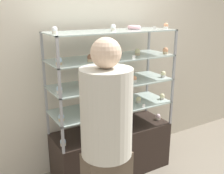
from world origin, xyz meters
The scene contains 35 objects.
ground_plane centered at (0.00, 0.00, 0.00)m, with size 20.00×20.00×0.00m, color gray.
back_wall centered at (0.00, 0.40, 1.30)m, with size 8.00×0.05×2.60m.
display_base centered at (0.00, 0.00, 0.29)m, with size 1.40×0.50×0.58m.
display_riser_lower centered at (0.00, 0.00, 0.85)m, with size 1.40×0.50×0.28m.
display_riser_middle centered at (0.00, 0.00, 1.13)m, with size 1.40×0.50×0.28m.
display_riser_upper centered at (0.00, 0.00, 1.41)m, with size 1.40×0.50×0.28m.
display_riser_top centered at (0.00, 0.00, 1.70)m, with size 1.40×0.50×0.28m.
layer_cake_centerpiece centered at (-0.08, 0.01, 0.92)m, with size 0.21×0.21×0.11m.
sheet_cake_frosted centered at (-0.28, -0.03, 1.18)m, with size 0.20×0.15×0.07m.
cupcake_0 centered at (-0.64, -0.09, 0.62)m, with size 0.06×0.06×0.07m.
cupcake_1 centered at (-0.20, -0.04, 0.62)m, with size 0.06×0.06×0.07m.
cupcake_2 centered at (0.20, -0.07, 0.62)m, with size 0.06×0.06×0.07m.
cupcake_3 centered at (0.63, -0.07, 0.62)m, with size 0.06×0.06×0.07m.
price_tag_0 centered at (0.09, -0.23, 0.60)m, with size 0.04×0.00×0.04m.
cupcake_4 centered at (-0.64, -0.10, 0.90)m, with size 0.06×0.06×0.07m.
cupcake_5 centered at (-0.33, -0.06, 0.90)m, with size 0.06×0.06×0.07m.
cupcake_6 centered at (0.33, -0.06, 0.90)m, with size 0.06×0.06×0.07m.
cupcake_7 centered at (0.65, -0.11, 0.90)m, with size 0.06×0.06×0.07m.
price_tag_1 centered at (0.28, -0.23, 0.89)m, with size 0.04×0.00×0.04m.
cupcake_8 centered at (-0.64, -0.08, 1.18)m, with size 0.06×0.06×0.08m.
cupcake_9 centered at (0.21, -0.13, 1.18)m, with size 0.06×0.06×0.08m.
cupcake_10 centered at (0.64, -0.12, 1.18)m, with size 0.06×0.06×0.08m.
price_tag_2 centered at (-0.43, -0.23, 1.17)m, with size 0.04×0.00×0.04m.
cupcake_11 centered at (-0.63, -0.10, 1.46)m, with size 0.06×0.06×0.08m.
cupcake_12 centered at (-0.31, -0.11, 1.46)m, with size 0.06×0.06×0.08m.
cupcake_13 centered at (0.00, -0.10, 1.46)m, with size 0.06×0.06×0.08m.
cupcake_14 centered at (0.31, -0.04, 1.46)m, with size 0.06×0.06×0.08m.
cupcake_15 centered at (0.64, -0.14, 1.46)m, with size 0.06×0.06×0.08m.
price_tag_3 centered at (0.13, -0.23, 1.45)m, with size 0.04×0.00×0.04m.
cupcake_16 centered at (-0.65, -0.08, 1.74)m, with size 0.05×0.05×0.07m.
cupcake_17 centered at (-0.01, -0.04, 1.74)m, with size 0.05×0.05×0.07m.
cupcake_18 centered at (0.63, -0.13, 1.74)m, with size 0.05×0.05×0.07m.
price_tag_4 centered at (0.38, -0.23, 1.73)m, with size 0.04×0.00×0.04m.
donut_glazed centered at (0.31, 0.04, 1.73)m, with size 0.15×0.15×0.04m.
customer_figure centered at (-0.51, -0.78, 0.93)m, with size 0.41×0.41×1.74m.
Camera 1 is at (-1.42, -2.42, 1.94)m, focal length 42.00 mm.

